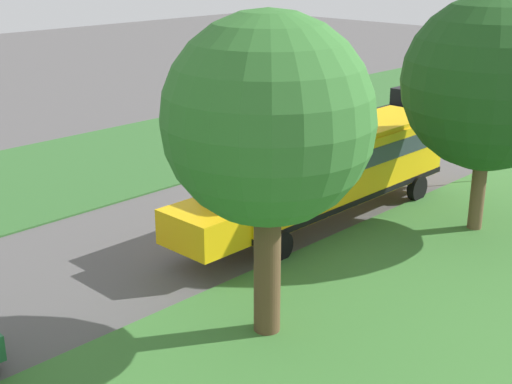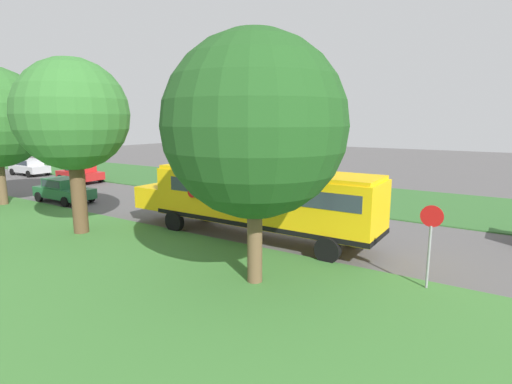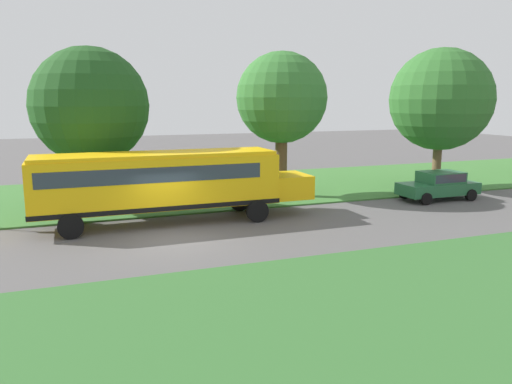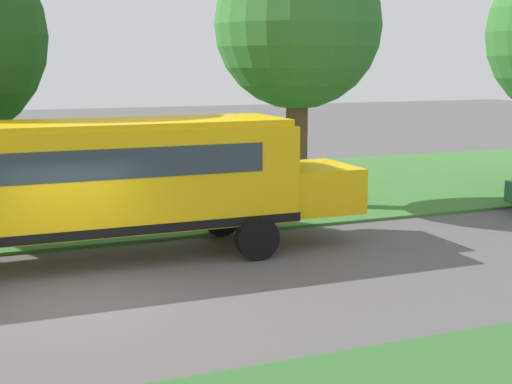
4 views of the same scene
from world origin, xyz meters
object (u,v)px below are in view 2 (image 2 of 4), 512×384
object	(u,v)px
car_green_nearest	(64,189)
car_red_middle	(80,172)
car_silver_furthest	(30,166)
stop_sign	(430,237)
oak_tree_roadside_mid	(74,114)
school_bus	(257,197)
oak_tree_beside_bus	(255,128)

from	to	relation	value
car_green_nearest	car_red_middle	bearing A→B (deg)	49.85
car_red_middle	car_silver_furthest	distance (m)	8.18
car_silver_furthest	stop_sign	size ratio (longest dim) A/B	1.61
oak_tree_roadside_mid	stop_sign	distance (m)	15.41
car_green_nearest	stop_sign	world-z (taller)	stop_sign
stop_sign	car_silver_furthest	bearing A→B (deg)	78.82
car_red_middle	stop_sign	distance (m)	30.20
car_red_middle	oak_tree_roadside_mid	world-z (taller)	oak_tree_roadside_mid
school_bus	oak_tree_roadside_mid	world-z (taller)	oak_tree_roadside_mid
oak_tree_roadside_mid	stop_sign	bearing A→B (deg)	-81.99
school_bus	car_silver_furthest	bearing A→B (deg)	79.43
car_green_nearest	car_red_middle	xyz separation A→B (m)	(5.60, 6.64, 0.00)
car_green_nearest	stop_sign	distance (m)	22.72
car_silver_furthest	oak_tree_beside_bus	world-z (taller)	oak_tree_beside_bus
oak_tree_roadside_mid	car_green_nearest	bearing A→B (deg)	63.71
school_bus	car_red_middle	size ratio (longest dim) A/B	2.82
car_silver_furthest	stop_sign	xyz separation A→B (m)	(-7.40, -37.45, 0.86)
car_green_nearest	car_red_middle	size ratio (longest dim) A/B	1.00
school_bus	stop_sign	world-z (taller)	school_bus
stop_sign	school_bus	bearing A→B (deg)	76.43
oak_tree_roadside_mid	car_silver_furthest	bearing A→B (deg)	67.31
school_bus	car_silver_furthest	world-z (taller)	school_bus
oak_tree_beside_bus	stop_sign	xyz separation A→B (m)	(2.61, -4.76, -3.34)
oak_tree_roadside_mid	school_bus	bearing A→B (deg)	-61.55
stop_sign	car_red_middle	bearing A→B (deg)	75.81
school_bus	car_silver_furthest	size ratio (longest dim) A/B	2.82
car_green_nearest	oak_tree_beside_bus	world-z (taller)	oak_tree_beside_bus
car_silver_furthest	car_red_middle	bearing A→B (deg)	-90.00
oak_tree_beside_bus	school_bus	bearing A→B (deg)	32.28
car_silver_furthest	oak_tree_roadside_mid	size ratio (longest dim) A/B	0.55
car_silver_furthest	car_green_nearest	bearing A→B (deg)	-110.71
oak_tree_beside_bus	stop_sign	bearing A→B (deg)	-61.32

